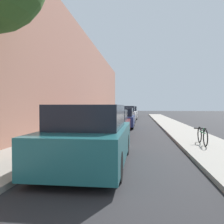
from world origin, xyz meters
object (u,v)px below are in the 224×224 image
(parked_car_white, at_px, (126,114))
(parked_car_black, at_px, (131,112))
(parked_car_teal, at_px, (90,137))
(parked_car_maroon, at_px, (110,124))
(bicycle, at_px, (202,136))
(parked_car_navy, at_px, (120,118))
(parked_car_silver, at_px, (129,113))

(parked_car_white, height_order, parked_car_black, parked_car_white)
(parked_car_teal, distance_m, parked_car_black, 27.23)
(parked_car_maroon, height_order, bicycle, parked_car_maroon)
(parked_car_maroon, relative_size, parked_car_navy, 1.05)
(parked_car_teal, height_order, parked_car_maroon, parked_car_teal)
(parked_car_maroon, distance_m, parked_car_black, 21.71)
(parked_car_navy, distance_m, bicycle, 8.34)
(parked_car_navy, bearing_deg, parked_car_teal, -89.50)
(bicycle, bearing_deg, parked_car_black, 99.57)
(bicycle, bearing_deg, parked_car_white, 106.33)
(parked_car_maroon, relative_size, parked_car_silver, 0.94)
(parked_car_silver, bearing_deg, parked_car_white, -90.75)
(parked_car_silver, relative_size, parked_car_black, 1.02)
(parked_car_teal, bearing_deg, parked_car_navy, 90.50)
(parked_car_maroon, bearing_deg, parked_car_teal, -88.09)
(parked_car_white, distance_m, bicycle, 13.86)
(parked_car_maroon, relative_size, parked_car_black, 0.96)
(parked_car_black, distance_m, bicycle, 24.63)
(parked_car_silver, xyz_separation_m, parked_car_black, (0.00, 5.64, -0.02))
(parked_car_teal, height_order, parked_car_navy, parked_car_teal)
(parked_car_teal, relative_size, parked_car_black, 1.02)
(parked_car_maroon, distance_m, parked_car_silver, 16.07)
(parked_car_silver, bearing_deg, parked_car_teal, -90.04)
(parked_car_white, height_order, bicycle, parked_car_white)
(parked_car_black, bearing_deg, parked_car_maroon, -90.53)
(parked_car_teal, bearing_deg, parked_car_black, 89.97)
(parked_car_teal, xyz_separation_m, parked_car_navy, (-0.09, 10.37, -0.07))
(parked_car_navy, relative_size, parked_car_silver, 0.90)
(parked_car_navy, height_order, parked_car_black, parked_car_black)
(parked_car_teal, xyz_separation_m, parked_car_black, (0.02, 27.23, -0.05))
(parked_car_white, relative_size, parked_car_black, 1.06)
(parked_car_white, relative_size, parked_car_silver, 1.04)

